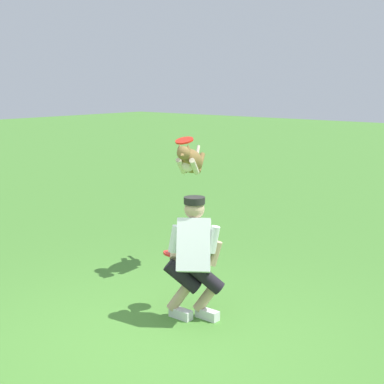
{
  "coord_description": "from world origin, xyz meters",
  "views": [
    {
      "loc": [
        -3.65,
        3.78,
        2.47
      ],
      "look_at": [
        0.6,
        -1.31,
        1.2
      ],
      "focal_mm": 54.74,
      "sensor_mm": 36.0,
      "label": 1
    }
  ],
  "objects_px": {
    "frisbee_held": "(174,254)",
    "person": "(194,255)",
    "dog": "(190,161)",
    "frisbee_flying": "(184,141)"
  },
  "relations": [
    {
      "from": "frisbee_held",
      "to": "person",
      "type": "bearing_deg",
      "value": 164.76
    },
    {
      "from": "person",
      "to": "dog",
      "type": "bearing_deg",
      "value": 4.97
    },
    {
      "from": "dog",
      "to": "frisbee_flying",
      "type": "distance_m",
      "value": 0.34
    },
    {
      "from": "person",
      "to": "frisbee_flying",
      "type": "bearing_deg",
      "value": 7.81
    },
    {
      "from": "person",
      "to": "frisbee_flying",
      "type": "height_order",
      "value": "frisbee_flying"
    },
    {
      "from": "person",
      "to": "dog",
      "type": "height_order",
      "value": "dog"
    },
    {
      "from": "dog",
      "to": "frisbee_flying",
      "type": "xyz_separation_m",
      "value": [
        -0.06,
        0.18,
        0.28
      ]
    },
    {
      "from": "person",
      "to": "frisbee_flying",
      "type": "xyz_separation_m",
      "value": [
        1.08,
        -1.11,
        1.03
      ]
    },
    {
      "from": "frisbee_flying",
      "to": "frisbee_held",
      "type": "xyz_separation_m",
      "value": [
        -0.71,
        1.01,
        -1.11
      ]
    },
    {
      "from": "person",
      "to": "frisbee_held",
      "type": "distance_m",
      "value": 0.4
    }
  ]
}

